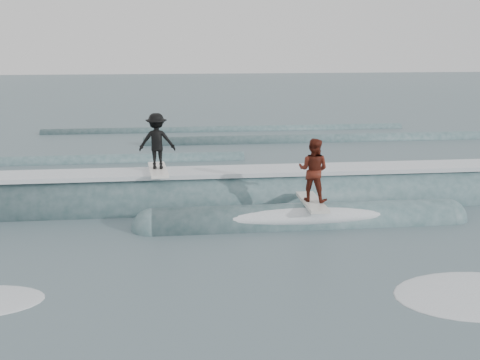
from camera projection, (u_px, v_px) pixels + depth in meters
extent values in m
plane|color=#435C62|center=(270.00, 300.00, 11.35)|extent=(160.00, 160.00, 0.00)
cylinder|color=#345458|center=(237.00, 204.00, 18.03)|extent=(18.58, 2.14, 2.14)
cylinder|color=#345458|center=(304.00, 224.00, 16.10)|extent=(9.00, 1.25, 1.25)
sphere|color=#345458|center=(153.00, 229.00, 15.63)|extent=(1.25, 1.25, 1.25)
sphere|color=#345458|center=(446.00, 218.00, 16.57)|extent=(1.25, 1.25, 1.25)
cube|color=white|center=(237.00, 171.00, 17.74)|extent=(18.00, 1.30, 0.14)
ellipsoid|color=white|center=(304.00, 214.00, 16.03)|extent=(7.60, 1.30, 0.60)
cube|color=white|center=(158.00, 170.00, 17.44)|extent=(0.76, 2.05, 0.10)
imported|color=black|center=(157.00, 141.00, 17.20)|extent=(1.17, 0.68, 1.80)
cube|color=silver|center=(312.00, 202.00, 15.96)|extent=(0.56, 2.00, 0.10)
imported|color=#531A0F|center=(313.00, 170.00, 15.71)|extent=(1.14, 1.06, 1.88)
ellipsoid|color=white|center=(478.00, 295.00, 11.59)|extent=(4.23, 2.88, 0.10)
cylinder|color=#345458|center=(346.00, 141.00, 29.41)|extent=(22.00, 0.80, 0.80)
cylinder|color=#345458|center=(227.00, 131.00, 32.60)|extent=(22.00, 0.60, 0.60)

